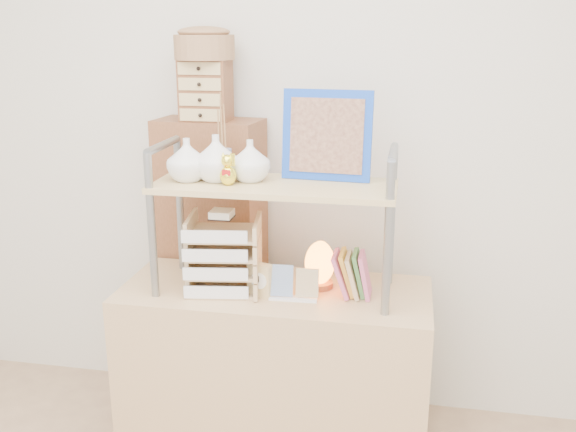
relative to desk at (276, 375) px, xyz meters
name	(u,v)px	position (x,y,z in m)	size (l,w,h in m)	color
room_shell	(199,41)	(0.00, -0.81, 1.32)	(3.42, 3.41, 2.61)	silver
desk	(276,375)	(0.00, 0.00, 0.00)	(1.20, 0.50, 0.75)	tan
cabinet	(213,267)	(-0.37, 0.37, 0.30)	(0.45, 0.24, 1.35)	brown
hutch	(256,176)	(-0.07, 0.01, 0.82)	(0.90, 0.34, 0.76)	gray
letter_tray	(223,258)	(-0.19, -0.04, 0.50)	(0.30, 0.28, 0.32)	tan
salt_lamp	(320,264)	(0.17, 0.05, 0.47)	(0.12, 0.12, 0.19)	brown
desk_clock	(260,280)	(-0.04, -0.08, 0.44)	(0.10, 0.06, 0.13)	#D7B474
postcard_stand	(294,290)	(0.09, -0.08, 0.41)	(0.18, 0.06, 0.13)	white
drawer_chest	(206,90)	(-0.37, 0.35, 1.10)	(0.20, 0.16, 0.25)	brown
woven_basket	(204,47)	(-0.37, 0.35, 1.28)	(0.25, 0.25, 0.10)	brown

